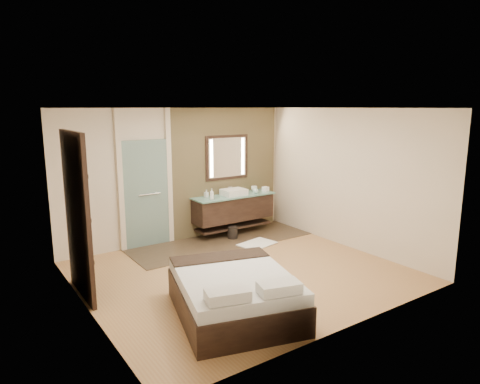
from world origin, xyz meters
TOP-DOWN VIEW (x-y plane):
  - floor at (0.00, 0.00)m, footprint 5.00×5.00m
  - tile_strip at (0.60, 1.60)m, footprint 3.80×1.30m
  - stone_wall at (1.10, 2.21)m, footprint 2.60×0.08m
  - vanity at (1.10, 1.92)m, footprint 1.85×0.55m
  - mirror_unit at (1.10, 2.16)m, footprint 1.06×0.04m
  - frosted_door at (-0.75, 2.20)m, footprint 1.10×0.12m
  - shoji_partition at (-2.43, 0.60)m, footprint 0.06×1.20m
  - bed at (-0.92, -1.16)m, footprint 1.88×2.14m
  - bath_mat at (1.08, 1.02)m, footprint 0.81×0.64m
  - waste_bin at (0.89, 1.63)m, footprint 0.27×0.27m
  - tissue_box at (1.92, 1.85)m, footprint 0.13×0.13m
  - soap_bottle_a at (0.49, 1.80)m, footprint 0.09×0.09m
  - soap_bottle_b at (0.50, 2.04)m, footprint 0.08×0.08m
  - soap_bottle_c at (1.61, 1.79)m, footprint 0.12×0.12m
  - cup at (1.75, 2.05)m, footprint 0.17×0.17m

SIDE VIEW (x-z plane):
  - floor at x=0.00m, z-range 0.00..0.00m
  - tile_strip at x=0.60m, z-range 0.00..0.01m
  - bath_mat at x=1.08m, z-range 0.01..0.03m
  - waste_bin at x=0.89m, z-range 0.00..0.26m
  - bed at x=-0.92m, z-range -0.06..0.64m
  - vanity at x=1.10m, z-range 0.14..1.02m
  - tissue_box at x=1.92m, z-range 0.86..0.97m
  - cup at x=1.75m, z-range 0.86..0.97m
  - soap_bottle_c at x=1.61m, z-range 0.86..1.01m
  - soap_bottle_b at x=0.50m, z-range 0.86..1.02m
  - soap_bottle_a at x=0.49m, z-range 0.86..1.09m
  - frosted_door at x=-0.75m, z-range -0.21..2.49m
  - shoji_partition at x=-2.43m, z-range 0.01..2.41m
  - stone_wall at x=1.10m, z-range 0.00..2.70m
  - mirror_unit at x=1.10m, z-range 1.17..2.13m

